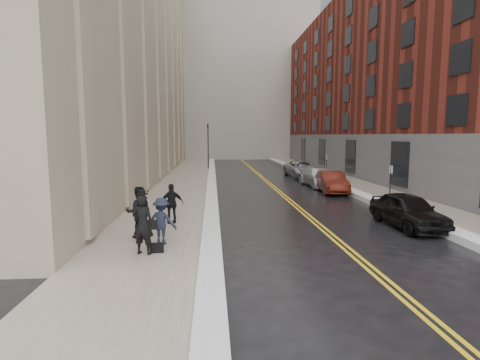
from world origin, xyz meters
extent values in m
plane|color=black|center=(0.00, 0.00, 0.00)|extent=(160.00, 160.00, 0.00)
cube|color=gray|center=(-4.50, 16.00, 0.07)|extent=(4.00, 64.00, 0.15)
cube|color=gray|center=(9.00, 16.00, 0.07)|extent=(3.00, 64.00, 0.15)
cube|color=gold|center=(2.38, 16.00, 0.00)|extent=(0.12, 64.00, 0.01)
cube|color=gold|center=(2.62, 16.00, 0.00)|extent=(0.12, 64.00, 0.01)
cube|color=white|center=(-2.20, 16.00, 0.13)|extent=(0.70, 60.80, 0.26)
cube|color=white|center=(7.15, 16.00, 0.15)|extent=(0.85, 60.80, 0.30)
cube|color=maroon|center=(17.50, 23.00, 9.00)|extent=(14.00, 50.00, 18.00)
cube|color=gray|center=(1.00, 56.00, 26.00)|extent=(28.00, 16.00, 52.00)
cube|color=slate|center=(14.00, 66.00, 22.00)|extent=(22.00, 18.00, 44.00)
cube|color=slate|center=(-12.00, 72.00, 30.00)|extent=(22.00, 18.00, 60.00)
cylinder|color=black|center=(-2.60, 30.00, 2.60)|extent=(0.12, 0.12, 5.20)
imported|color=black|center=(-2.60, 30.00, 4.60)|extent=(0.18, 0.15, 0.90)
cylinder|color=black|center=(7.90, 8.00, 1.10)|extent=(0.06, 0.06, 2.20)
cube|color=white|center=(7.90, 8.00, 2.00)|extent=(0.02, 0.35, 0.45)
cylinder|color=black|center=(7.90, 20.00, 1.10)|extent=(0.06, 0.06, 2.20)
cube|color=white|center=(7.90, 20.00, 2.00)|extent=(0.02, 0.35, 0.45)
imported|color=black|center=(6.17, 2.83, 0.73)|extent=(1.92, 4.38, 1.47)
imported|color=#46140C|center=(6.03, 12.62, 0.73)|extent=(1.96, 4.57, 1.46)
imported|color=#ADB0B5|center=(6.06, 16.00, 0.72)|extent=(2.35, 5.11, 1.45)
imported|color=#A7A8AF|center=(6.37, 22.37, 0.77)|extent=(2.86, 5.70, 1.55)
imported|color=black|center=(-4.34, -0.51, 1.11)|extent=(0.80, 0.63, 1.93)
imported|color=black|center=(-4.86, 1.50, 1.10)|extent=(1.07, 0.93, 1.90)
imported|color=black|center=(-3.91, 0.56, 0.97)|extent=(1.18, 0.87, 1.63)
imported|color=black|center=(-3.88, 3.66, 1.01)|extent=(1.07, 0.61, 1.71)
camera|label=1|loc=(-2.13, -12.28, 3.92)|focal=28.00mm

